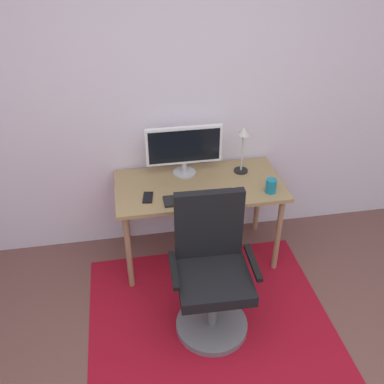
% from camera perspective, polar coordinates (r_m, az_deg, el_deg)
% --- Properties ---
extents(wall_back, '(6.00, 0.10, 2.60)m').
position_cam_1_polar(wall_back, '(3.30, -2.46, 13.28)').
color(wall_back, silver).
rests_on(wall_back, ground).
extents(area_rug, '(1.69, 1.43, 0.01)m').
position_cam_1_polar(area_rug, '(3.19, 2.25, -16.23)').
color(area_rug, maroon).
rests_on(area_rug, ground).
extents(desk, '(1.27, 0.64, 0.70)m').
position_cam_1_polar(desk, '(3.27, 0.97, -0.06)').
color(desk, '#987B4F').
rests_on(desk, ground).
extents(monitor, '(0.59, 0.18, 0.40)m').
position_cam_1_polar(monitor, '(3.26, -1.07, 6.03)').
color(monitor, '#B2B2B7').
rests_on(monitor, desk).
extents(keyboard, '(0.43, 0.13, 0.02)m').
position_cam_1_polar(keyboard, '(3.04, 0.21, -0.94)').
color(keyboard, black).
rests_on(keyboard, desk).
extents(computer_mouse, '(0.06, 0.10, 0.03)m').
position_cam_1_polar(computer_mouse, '(3.13, 5.82, 0.12)').
color(computer_mouse, white).
rests_on(computer_mouse, desk).
extents(coffee_cup, '(0.08, 0.08, 0.11)m').
position_cam_1_polar(coffee_cup, '(3.16, 10.54, 0.82)').
color(coffee_cup, '#17758D').
rests_on(coffee_cup, desk).
extents(cell_phone, '(0.09, 0.15, 0.01)m').
position_cam_1_polar(cell_phone, '(3.08, -5.93, -0.73)').
color(cell_phone, black).
rests_on(cell_phone, desk).
extents(desk_lamp, '(0.11, 0.11, 0.38)m').
position_cam_1_polar(desk_lamp, '(3.29, 6.83, 6.59)').
color(desk_lamp, black).
rests_on(desk_lamp, desk).
extents(office_chair, '(0.56, 0.50, 1.00)m').
position_cam_1_polar(office_chair, '(2.85, 2.64, -11.33)').
color(office_chair, slate).
rests_on(office_chair, ground).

